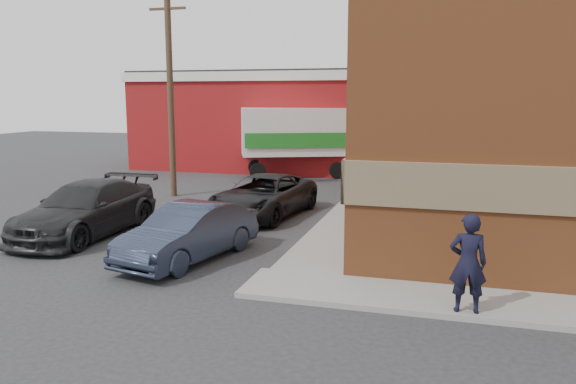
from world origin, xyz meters
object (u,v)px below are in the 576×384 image
Objects in this scene: warehouse at (281,120)px; sedan at (189,233)px; box_truck at (309,137)px; utility_pole at (170,83)px; man at (468,263)px; suv_a at (263,196)px; suv_b at (86,209)px.

warehouse reaches higher than sedan.
sedan is (3.35, -19.50, -2.09)m from warehouse.
sedan is 0.58× the size of box_truck.
man is at bearing -42.13° from utility_pole.
suv_a is at bearing -107.70° from box_truck.
suv_a is (3.49, -13.86, -2.08)m from warehouse.
warehouse is 19.90m from sedan.
box_truck is at bearing -54.63° from warehouse.
box_truck is at bearing 60.26° from utility_pole.
box_truck is (2.65, -3.73, -0.74)m from warehouse.
suv_b is at bearing -126.31° from box_truck.
man is 19.36m from box_truck.
suv_b is at bearing 172.09° from sedan.
warehouse is 2.16× the size of box_truck.
warehouse is 2.92× the size of suv_b.
suv_a is 0.94× the size of suv_b.
suv_a is at bearing -29.85° from utility_pole.
box_truck is at bearing 101.80° from suv_a.
suv_b is 0.74× the size of box_truck.
warehouse is at bearing 102.94° from box_truck.
sedan is at bearing -60.28° from utility_pole.
box_truck is at bearing 76.34° from suv_b.
suv_b is 14.67m from box_truck.
warehouse is 14.45m from suv_a.
suv_a reaches higher than sedan.
suv_a is 10.25m from box_truck.
sedan is 0.79× the size of suv_b.
warehouse is at bearing 82.23° from utility_pole.
utility_pole is (-1.50, -11.00, 1.93)m from warehouse.
man is (11.66, -10.55, -3.66)m from utility_pole.
suv_a is 5.95m from suv_b.
utility_pole reaches higher than man.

